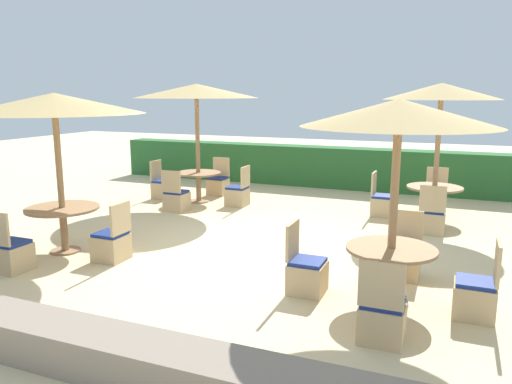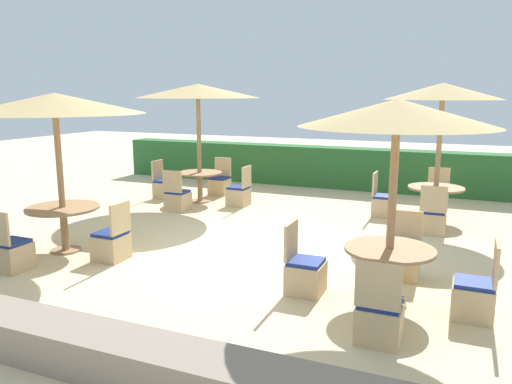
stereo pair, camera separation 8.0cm
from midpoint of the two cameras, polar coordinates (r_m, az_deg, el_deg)
ground_plane at (r=8.25m, az=-1.88°, el=-6.90°), size 40.00×40.00×0.00m
hedge_row at (r=13.93m, az=8.73°, el=2.82°), size 13.00×0.70×1.10m
stone_border at (r=5.25m, az=-19.69°, el=-16.35°), size 10.00×0.56×0.40m
parasol_back_left at (r=11.78m, az=-7.02°, el=11.34°), size 2.87×2.87×2.77m
round_table_back_left at (r=11.95m, az=-6.79°, el=1.54°), size 1.07×1.07×0.72m
patio_chair_back_left_south at (r=11.14m, az=-9.30°, el=-0.83°), size 0.46×0.46×0.93m
patio_chair_back_left_east at (r=11.52m, az=-2.28°, el=-0.29°), size 0.46×0.46×0.93m
patio_chair_back_left_north at (r=12.83m, az=-4.52°, el=0.89°), size 0.46×0.46×0.93m
patio_chair_back_left_west at (r=12.57m, az=-10.76°, el=0.50°), size 0.46×0.46×0.93m
parasol_back_right at (r=10.56m, az=20.23°, el=10.65°), size 2.26×2.26×2.76m
round_table_back_right at (r=10.76m, az=19.50°, el=-0.15°), size 1.10×1.10×0.70m
patio_chair_back_right_south at (r=9.81m, az=19.24°, el=-2.99°), size 0.46×0.46×0.93m
patio_chair_back_right_north at (r=11.80m, az=19.64°, el=-0.67°), size 0.46×0.46×0.93m
patio_chair_back_right_west at (r=10.89m, az=14.01°, el=-1.30°), size 0.46×0.46×0.93m
parasol_front_left at (r=8.50m, az=-22.33°, el=9.29°), size 2.81×2.81×2.57m
round_table_front_left at (r=8.72m, az=-21.45°, el=-2.55°), size 1.17×1.17×0.75m
patio_chair_front_left_east at (r=8.13m, az=-16.42°, el=-5.72°), size 0.46×0.46×0.93m
patio_chair_front_left_south at (r=8.18m, az=-26.50°, el=-6.36°), size 0.46×0.46×0.93m
parasol_front_right at (r=6.02m, az=15.65°, el=8.56°), size 2.29×2.29×2.51m
round_table_front_right at (r=6.33m, az=14.80°, el=-7.46°), size 1.09×1.09×0.73m
patio_chair_front_right_north at (r=7.41m, az=16.17°, el=-7.36°), size 0.46×0.46×0.93m
patio_chair_front_right_east at (r=6.42m, az=23.50°, el=-10.81°), size 0.46×0.46×0.93m
patio_chair_front_right_west at (r=6.62m, az=5.40°, el=-9.22°), size 0.46×0.46×0.93m
patio_chair_front_right_south at (r=5.53m, az=13.81°, el=-13.78°), size 0.46×0.46×0.93m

